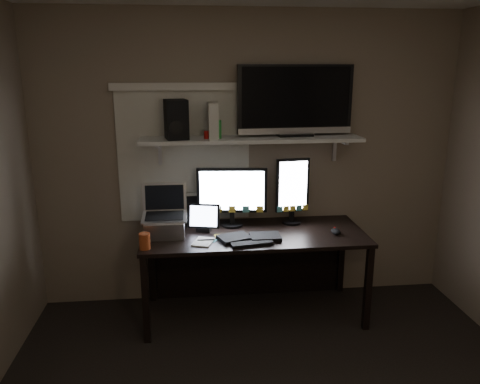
{
  "coord_description": "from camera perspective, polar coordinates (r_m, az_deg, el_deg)",
  "views": [
    {
      "loc": [
        -0.5,
        -2.13,
        2.03
      ],
      "look_at": [
        -0.13,
        1.25,
        1.12
      ],
      "focal_mm": 35.0,
      "sensor_mm": 36.0,
      "label": 1
    }
  ],
  "objects": [
    {
      "name": "back_wall",
      "position": [
        4.04,
        1.05,
        3.81
      ],
      "size": [
        3.6,
        0.0,
        3.6
      ],
      "primitive_type": "plane",
      "rotation": [
        1.57,
        0.0,
        0.0
      ],
      "color": "#6F5F4F",
      "rests_on": "floor"
    },
    {
      "name": "window_blinds",
      "position": [
        3.98,
        -6.82,
        4.29
      ],
      "size": [
        1.1,
        0.02,
        1.1
      ],
      "primitive_type": "cube",
      "color": "beige",
      "rests_on": "back_wall"
    },
    {
      "name": "desk",
      "position": [
        3.99,
        1.45,
        -6.75
      ],
      "size": [
        1.8,
        0.75,
        0.73
      ],
      "color": "black",
      "rests_on": "floor"
    },
    {
      "name": "wall_shelf",
      "position": [
        3.83,
        1.39,
        6.47
      ],
      "size": [
        1.8,
        0.35,
        0.03
      ],
      "primitive_type": "cube",
      "color": "#B9B9B4",
      "rests_on": "back_wall"
    },
    {
      "name": "monitor_landscape",
      "position": [
        3.9,
        -0.99,
        -0.55
      ],
      "size": [
        0.59,
        0.12,
        0.51
      ],
      "primitive_type": "cube",
      "rotation": [
        0.0,
        0.0,
        -0.1
      ],
      "color": "black",
      "rests_on": "desk"
    },
    {
      "name": "monitor_portrait",
      "position": [
        3.98,
        6.4,
        0.14
      ],
      "size": [
        0.29,
        0.09,
        0.58
      ],
      "primitive_type": "cube",
      "rotation": [
        0.0,
        0.0,
        0.13
      ],
      "color": "black",
      "rests_on": "desk"
    },
    {
      "name": "keyboard",
      "position": [
        3.67,
        1.21,
        -5.56
      ],
      "size": [
        0.52,
        0.28,
        0.03
      ],
      "primitive_type": "cube",
      "rotation": [
        0.0,
        0.0,
        0.18
      ],
      "color": "black",
      "rests_on": "desk"
    },
    {
      "name": "mouse",
      "position": [
        3.86,
        11.6,
        -4.72
      ],
      "size": [
        0.07,
        0.11,
        0.04
      ],
      "primitive_type": "ellipsoid",
      "rotation": [
        0.0,
        0.0,
        0.0
      ],
      "color": "black",
      "rests_on": "desk"
    },
    {
      "name": "notepad",
      "position": [
        3.61,
        -4.5,
        -6.08
      ],
      "size": [
        0.19,
        0.23,
        0.01
      ],
      "primitive_type": "cube",
      "rotation": [
        0.0,
        0.0,
        -0.34
      ],
      "color": "silver",
      "rests_on": "desk"
    },
    {
      "name": "tablet",
      "position": [
        3.83,
        -4.47,
        -3.11
      ],
      "size": [
        0.28,
        0.17,
        0.23
      ],
      "primitive_type": "cube",
      "rotation": [
        0.0,
        0.0,
        -0.23
      ],
      "color": "black",
      "rests_on": "desk"
    },
    {
      "name": "file_sorter",
      "position": [
        4.05,
        -6.48,
        -1.98
      ],
      "size": [
        0.21,
        0.11,
        0.26
      ],
      "primitive_type": "cube",
      "rotation": [
        0.0,
        0.0,
        0.09
      ],
      "color": "black",
      "rests_on": "desk"
    },
    {
      "name": "laptop",
      "position": [
        3.73,
        -9.21,
        -2.43
      ],
      "size": [
        0.35,
        0.29,
        0.4
      ],
      "primitive_type": "cube",
      "rotation": [
        0.0,
        0.0,
        -0.0
      ],
      "color": "#B5B4B9",
      "rests_on": "desk"
    },
    {
      "name": "cup",
      "position": [
        3.54,
        -11.54,
        -5.89
      ],
      "size": [
        0.08,
        0.08,
        0.12
      ],
      "primitive_type": "cylinder",
      "rotation": [
        0.0,
        0.0,
        0.01
      ],
      "color": "#9A3E1C",
      "rests_on": "desk"
    },
    {
      "name": "sticky_notes",
      "position": [
        3.65,
        -2.98,
        -5.9
      ],
      "size": [
        0.29,
        0.21,
        0.0
      ],
      "primitive_type": null,
      "rotation": [
        0.0,
        0.0,
        0.02
      ],
      "color": "yellow",
      "rests_on": "desk"
    },
    {
      "name": "tv",
      "position": [
        3.91,
        6.75,
        10.99
      ],
      "size": [
        0.96,
        0.23,
        0.57
      ],
      "primitive_type": "cube",
      "rotation": [
        0.0,
        0.0,
        0.06
      ],
      "color": "black",
      "rests_on": "wall_shelf"
    },
    {
      "name": "game_console",
      "position": [
        3.77,
        -3.31,
        8.71
      ],
      "size": [
        0.08,
        0.24,
        0.28
      ],
      "primitive_type": "cube",
      "rotation": [
        0.0,
        0.0,
        -0.02
      ],
      "color": "#BBB4A9",
      "rests_on": "wall_shelf"
    },
    {
      "name": "speaker",
      "position": [
        3.75,
        -7.78,
        8.76
      ],
      "size": [
        0.2,
        0.23,
        0.31
      ],
      "primitive_type": "cube",
      "rotation": [
        0.0,
        0.0,
        0.18
      ],
      "color": "black",
      "rests_on": "wall_shelf"
    },
    {
      "name": "bottles",
      "position": [
        3.75,
        -3.35,
        7.67
      ],
      "size": [
        0.25,
        0.09,
        0.15
      ],
      "primitive_type": null,
      "rotation": [
        0.0,
        0.0,
        -0.16
      ],
      "color": "#A50F0C",
      "rests_on": "wall_shelf"
    }
  ]
}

